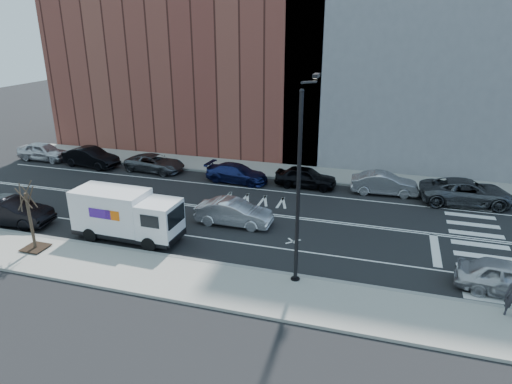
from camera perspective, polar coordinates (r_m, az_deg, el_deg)
The scene contains 22 objects.
ground at distance 30.30m, azimuth -5.14°, elevation -2.03°, with size 120.00×120.00×0.00m, color black.
sidewalk_near at distance 23.19m, azimuth -13.28°, elevation -9.84°, with size 44.00×3.60×0.15m, color gray.
sidewalk_far at distance 38.07m, azimuth -0.26°, elevation 2.95°, with size 44.00×3.60×0.15m, color gray.
curb_near at distance 24.54m, azimuth -11.21°, elevation -7.84°, with size 44.00×0.25×0.17m, color gray.
curb_far at distance 36.43m, azimuth -1.09°, elevation 2.14°, with size 44.00×0.25×0.17m, color gray.
crosswalk at distance 28.88m, azimuth 26.01°, elevation -5.34°, with size 3.00×14.00×0.01m, color white, non-canonical shape.
road_markings at distance 30.30m, azimuth -5.14°, elevation -2.02°, with size 40.00×8.60×0.01m, color white, non-canonical shape.
bldg_brick at distance 45.48m, azimuth -7.89°, elevation 19.64°, with size 26.00×10.00×22.00m, color brown.
bldg_concrete at distance 41.54m, azimuth 20.07°, elevation 21.36°, with size 20.00×10.00×26.00m, color slate.
streetlight at distance 20.39m, azimuth 5.63°, elevation 1.82°, with size 0.44×4.02×9.34m.
street_tree at distance 26.83m, azimuth -26.25°, elevation -3.92°, with size 1.20×1.20×3.75m.
fedex_van at distance 26.48m, azimuth -15.92°, elevation -2.72°, with size 6.26×2.34×2.84m.
far_parked_a at distance 44.65m, azimuth -25.02°, elevation 4.62°, with size 1.88×4.67×1.59m, color silver.
far_parked_b at distance 41.10m, azimuth -19.93°, elevation 4.10°, with size 1.72×4.94×1.63m, color black.
far_parked_c at distance 38.36m, azimuth -12.51°, elevation 3.55°, with size 2.29×4.96×1.38m, color #47494E.
far_parked_d at distance 34.91m, azimuth -2.41°, elevation 2.36°, with size 1.96×4.83×1.40m, color navy.
far_parked_e at distance 34.00m, azimuth 6.24°, elevation 1.87°, with size 1.82×4.52×1.54m, color black.
far_parked_f at distance 33.69m, azimuth 15.76°, elevation 1.02°, with size 1.63×4.66×1.54m, color #9F9EA3.
far_parked_g at distance 33.75m, azimuth 24.85°, elevation -0.01°, with size 2.77×6.01×1.67m, color #424549.
driving_sedan at distance 27.59m, azimuth -2.79°, elevation -2.58°, with size 1.62×4.64×1.53m, color silver.
near_parked_rear_a at distance 31.28m, azimuth -28.33°, elevation -2.16°, with size 1.75×5.02×1.65m, color black.
near_parked_front at distance 23.72m, azimuth 29.22°, elevation -9.43°, with size 1.86×4.62×1.58m, color silver.
Camera 1 is at (10.62, -25.89, 11.60)m, focal length 32.00 mm.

